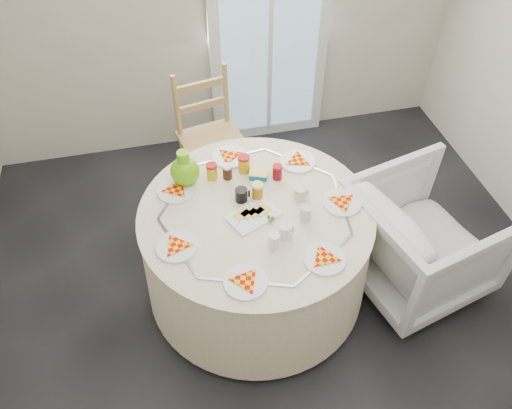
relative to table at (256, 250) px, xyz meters
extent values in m
plane|color=black|center=(0.11, -0.26, -0.38)|extent=(4.00, 4.00, 0.00)
cube|color=silver|center=(0.51, 1.69, 0.68)|extent=(1.00, 0.08, 2.10)
cylinder|color=#FEF9CF|center=(0.00, 0.00, 0.00)|extent=(1.46, 1.46, 0.74)
imported|color=silver|center=(1.09, -0.17, 0.02)|extent=(0.97, 1.01, 0.87)
cube|color=#006396|center=(0.08, 0.29, 0.41)|extent=(0.14, 0.12, 0.05)
camera|label=1|loc=(-0.47, -2.00, 2.52)|focal=35.00mm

